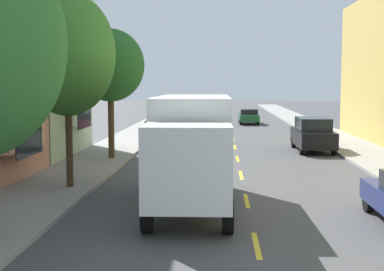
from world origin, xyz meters
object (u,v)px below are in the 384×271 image
parked_pickup_white (164,134)px  moving_forest_sedan (249,116)px  street_tree_third (110,66)px  parked_wagon_teal (190,111)px  delivery_box_truck (191,146)px  parked_hatchback_burgundy (177,122)px  parked_suv_champagne (186,113)px  parked_suv_black (313,134)px  street_tree_second (67,54)px

parked_pickup_white → moving_forest_sedan: size_ratio=1.19×
street_tree_third → parked_wagon_teal: (2.12, 32.30, -3.97)m
delivery_box_truck → parked_hatchback_burgundy: size_ratio=1.85×
delivery_box_truck → parked_suv_champagne: delivery_box_truck is taller
parked_suv_black → parked_suv_champagne: same height
street_tree_second → parked_hatchback_burgundy: size_ratio=1.75×
parked_wagon_teal → moving_forest_sedan: size_ratio=1.05×
parked_pickup_white → parked_hatchback_burgundy: bearing=90.1°
parked_wagon_teal → moving_forest_sedan: (6.08, -7.68, -0.05)m
parked_hatchback_burgundy → delivery_box_truck: bearing=-84.5°
parked_pickup_white → moving_forest_sedan: (6.10, 19.30, -0.08)m
delivery_box_truck → parked_wagon_teal: delivery_box_truck is taller
delivery_box_truck → parked_suv_champagne: 36.09m
parked_suv_black → moving_forest_sedan: size_ratio=1.07×
street_tree_third → parked_suv_champagne: bearing=85.2°
moving_forest_sedan → parked_wagon_teal: bearing=128.4°
parked_suv_black → parked_pickup_white: 8.78m
parked_suv_black → parked_hatchback_burgundy: bearing=126.8°
street_tree_third → delivery_box_truck: bearing=-65.4°
delivery_box_truck → parked_wagon_teal: 42.45m
parked_hatchback_burgundy → parked_pickup_white: bearing=-89.9°
delivery_box_truck → street_tree_third: bearing=114.6°
street_tree_second → parked_suv_champagne: street_tree_second is taller
delivery_box_truck → moving_forest_sedan: bearing=84.1°
parked_wagon_teal → delivery_box_truck: bearing=-86.7°
moving_forest_sedan → street_tree_second: bearing=-104.3°
parked_pickup_white → parked_hatchback_burgundy: 10.63m
moving_forest_sedan → delivery_box_truck: bearing=-95.9°
parked_wagon_teal → street_tree_third: bearing=-93.8°
delivery_box_truck → parked_hatchback_burgundy: bearing=95.5°
street_tree_second → parked_wagon_teal: bearing=87.0°
delivery_box_truck → moving_forest_sedan: (3.60, 34.68, -1.21)m
street_tree_third → delivery_box_truck: (4.60, -10.06, -2.82)m
parked_wagon_teal → parked_hatchback_burgundy: 16.36m
parked_pickup_white → delivery_box_truck: bearing=-80.8°
parked_hatchback_burgundy → moving_forest_sedan: size_ratio=0.90×
delivery_box_truck → parked_pickup_white: delivery_box_truck is taller
street_tree_third → parked_suv_black: size_ratio=1.35×
parked_hatchback_burgundy → parked_suv_champagne: bearing=89.5°
parked_suv_black → parked_wagon_teal: size_ratio=1.02×
parked_suv_champagne → moving_forest_sedan: 6.19m
moving_forest_sedan → parked_suv_black: bearing=-82.7°
parked_wagon_teal → parked_hatchback_burgundy: same height
street_tree_second → parked_suv_black: bearing=47.7°
parked_pickup_white → street_tree_second: bearing=-99.2°
street_tree_second → delivery_box_truck: bearing=-27.8°
street_tree_second → parked_wagon_teal: (2.12, 39.94, -4.16)m
street_tree_second → delivery_box_truck: size_ratio=0.95×
street_tree_second → parked_suv_champagne: size_ratio=1.46×
parked_suv_champagne → parked_hatchback_burgundy: (-0.08, -9.99, -0.23)m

